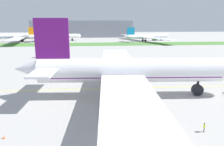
% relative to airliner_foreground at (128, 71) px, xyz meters
% --- Properties ---
extents(ground_plane, '(600.00, 600.00, 0.00)m').
position_rel_airliner_foreground_xyz_m(ground_plane, '(-2.43, 2.81, -6.33)').
color(ground_plane, '#ADAAA5').
rests_on(ground_plane, ground).
extents(apron_taxi_line, '(280.00, 0.36, 0.01)m').
position_rel_airliner_foreground_xyz_m(apron_taxi_line, '(-2.43, 6.27, -6.32)').
color(apron_taxi_line, yellow).
rests_on(apron_taxi_line, ground).
extents(grass_median_strip, '(320.00, 24.00, 0.10)m').
position_rel_airliner_foreground_xyz_m(grass_median_strip, '(-2.43, 122.19, -6.28)').
color(grass_median_strip, '#4C8438').
rests_on(grass_median_strip, ground).
extents(airliner_foreground, '(53.87, 84.79, 18.64)m').
position_rel_airliner_foreground_xyz_m(airliner_foreground, '(0.00, 0.00, 0.00)').
color(airliner_foreground, white).
rests_on(airliner_foreground, ground).
extents(ground_crew_wingwalker_port, '(0.43, 0.50, 1.63)m').
position_rel_airliner_foreground_xyz_m(ground_crew_wingwalker_port, '(10.06, -18.95, -5.34)').
color(ground_crew_wingwalker_port, black).
rests_on(ground_crew_wingwalker_port, ground).
extents(traffic_cone_port_wing, '(0.36, 0.36, 0.58)m').
position_rel_airliner_foreground_xyz_m(traffic_cone_port_wing, '(-22.32, -18.51, -6.05)').
color(traffic_cone_port_wing, '#F2590C').
rests_on(traffic_cone_port_wing, ground).
extents(service_truck_baggage_loader, '(4.94, 3.60, 2.75)m').
position_rel_airliner_foreground_xyz_m(service_truck_baggage_loader, '(-34.39, 60.34, -4.83)').
color(service_truck_baggage_loader, white).
rests_on(service_truck_baggage_loader, ground).
extents(parked_airliner_far_centre, '(48.98, 79.91, 13.83)m').
position_rel_airliner_foreground_xyz_m(parked_airliner_far_centre, '(-72.74, 146.04, -1.63)').
color(parked_airliner_far_centre, white).
rests_on(parked_airliner_far_centre, ground).
extents(parked_airliner_far_right, '(47.01, 77.97, 12.51)m').
position_rel_airliner_foreground_xyz_m(parked_airliner_far_right, '(-44.10, 148.38, -2.08)').
color(parked_airliner_far_right, white).
rests_on(parked_airliner_far_right, ground).
extents(parked_airliner_far_outer, '(44.69, 74.72, 12.36)m').
position_rel_airliner_foreground_xyz_m(parked_airliner_far_outer, '(37.96, 143.03, -2.13)').
color(parked_airliner_far_outer, white).
rests_on(parked_airliner_far_outer, ground).
extents(terminal_building, '(109.50, 20.00, 18.00)m').
position_rel_airliner_foreground_xyz_m(terminal_building, '(-21.03, 199.57, 2.67)').
color(terminal_building, gray).
rests_on(terminal_building, ground).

